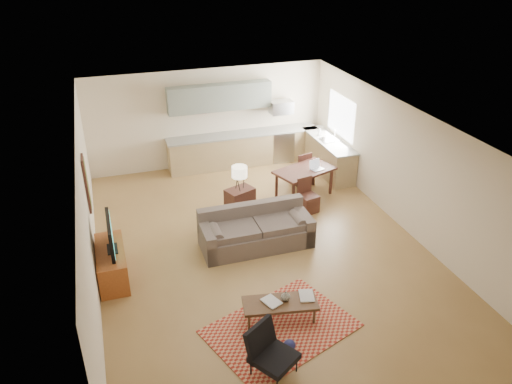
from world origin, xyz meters
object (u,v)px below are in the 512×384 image
object	(u,v)px
sofa	(256,229)
tv_credenza	(112,264)
console_table	(240,203)
coffee_table	(280,311)
armchair	(274,354)
dining_table	(304,183)

from	to	relation	value
sofa	tv_credenza	size ratio (longest dim) A/B	1.77
sofa	console_table	distance (m)	1.25
coffee_table	console_table	distance (m)	3.54
armchair	console_table	size ratio (longest dim) A/B	1.08
coffee_table	dining_table	world-z (taller)	dining_table
coffee_table	dining_table	distance (m)	4.55
sofa	coffee_table	world-z (taller)	sofa
dining_table	coffee_table	bearing A→B (deg)	-137.51
armchair	dining_table	size ratio (longest dim) A/B	0.53
tv_credenza	dining_table	distance (m)	5.10
sofa	tv_credenza	world-z (taller)	sofa
sofa	console_table	size ratio (longest dim) A/B	3.33
tv_credenza	coffee_table	bearing A→B (deg)	-38.77
tv_credenza	console_table	xyz separation A→B (m)	(2.93, 1.44, 0.05)
coffee_table	armchair	world-z (taller)	armchair
console_table	dining_table	size ratio (longest dim) A/B	0.50
console_table	dining_table	distance (m)	1.85
coffee_table	dining_table	size ratio (longest dim) A/B	0.87
sofa	dining_table	world-z (taller)	sofa
armchair	tv_credenza	world-z (taller)	armchair
armchair	console_table	xyz separation A→B (m)	(0.83, 4.58, -0.03)
coffee_table	armchair	xyz separation A→B (m)	(-0.49, -1.06, 0.20)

